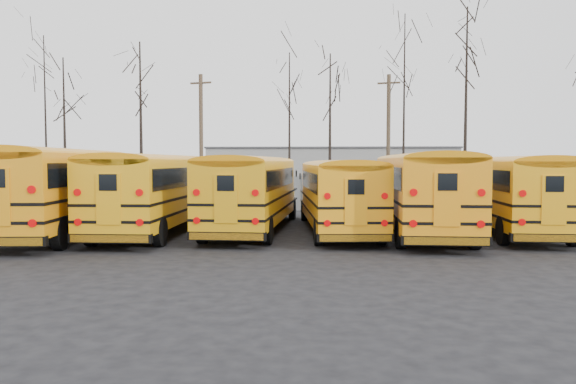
# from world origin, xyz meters

# --- Properties ---
(ground) EXTENTS (120.00, 120.00, 0.00)m
(ground) POSITION_xyz_m (0.00, 0.00, 0.00)
(ground) COLOR black
(ground) RESTS_ON ground
(fence) EXTENTS (40.00, 0.04, 2.00)m
(fence) POSITION_xyz_m (0.00, 12.00, 1.00)
(fence) COLOR gray
(fence) RESTS_ON ground
(distant_building) EXTENTS (22.00, 8.00, 4.00)m
(distant_building) POSITION_xyz_m (2.00, 32.00, 2.00)
(distant_building) COLOR #989894
(distant_building) RESTS_ON ground
(bus_a) EXTENTS (3.82, 12.35, 3.41)m
(bus_a) POSITION_xyz_m (-8.81, 0.63, 1.99)
(bus_a) COLOR black
(bus_a) RESTS_ON ground
(bus_b) EXTENTS (2.63, 11.39, 3.18)m
(bus_b) POSITION_xyz_m (-5.40, 1.38, 1.86)
(bus_b) COLOR black
(bus_b) RESTS_ON ground
(bus_c) EXTENTS (3.08, 11.25, 3.12)m
(bus_c) POSITION_xyz_m (-1.66, 2.08, 1.83)
(bus_c) COLOR black
(bus_c) RESTS_ON ground
(bus_d) EXTENTS (3.37, 10.73, 2.96)m
(bus_d) POSITION_xyz_m (1.82, 1.85, 1.73)
(bus_d) COLOR black
(bus_d) RESTS_ON ground
(bus_e) EXTENTS (2.87, 11.61, 3.23)m
(bus_e) POSITION_xyz_m (4.99, 1.50, 1.89)
(bus_e) COLOR black
(bus_e) RESTS_ON ground
(bus_f) EXTENTS (2.99, 11.19, 3.10)m
(bus_f) POSITION_xyz_m (8.59, 2.27, 1.82)
(bus_f) COLOR black
(bus_f) RESTS_ON ground
(utility_pole_left) EXTENTS (1.53, 0.54, 8.76)m
(utility_pole_left) POSITION_xyz_m (-7.09, 17.50, 4.50)
(utility_pole_left) COLOR brown
(utility_pole_left) RESTS_ON ground
(utility_pole_right) EXTENTS (1.57, 0.51, 8.97)m
(utility_pole_right) POSITION_xyz_m (5.85, 19.67, 4.61)
(utility_pole_right) COLOR brown
(utility_pole_right) RESTS_ON ground
(tree_0) EXTENTS (0.26, 0.26, 11.48)m
(tree_0) POSITION_xyz_m (-17.92, 17.31, 5.74)
(tree_0) COLOR black
(tree_0) RESTS_ON ground
(tree_1) EXTENTS (0.26, 0.26, 9.27)m
(tree_1) POSITION_xyz_m (-14.84, 13.60, 4.64)
(tree_1) COLOR black
(tree_1) RESTS_ON ground
(tree_2) EXTENTS (0.26, 0.26, 10.17)m
(tree_2) POSITION_xyz_m (-9.99, 13.57, 5.08)
(tree_2) COLOR black
(tree_2) RESTS_ON ground
(tree_3) EXTENTS (0.26, 0.26, 10.03)m
(tree_3) POSITION_xyz_m (-1.00, 16.85, 5.02)
(tree_3) COLOR black
(tree_3) RESTS_ON ground
(tree_4) EXTENTS (0.26, 0.26, 9.84)m
(tree_4) POSITION_xyz_m (1.68, 16.35, 4.92)
(tree_4) COLOR black
(tree_4) RESTS_ON ground
(tree_5) EXTENTS (0.26, 0.26, 12.19)m
(tree_5) POSITION_xyz_m (6.38, 15.83, 6.09)
(tree_5) COLOR black
(tree_5) RESTS_ON ground
(tree_6) EXTENTS (0.26, 0.26, 12.22)m
(tree_6) POSITION_xyz_m (9.94, 14.55, 6.11)
(tree_6) COLOR black
(tree_6) RESTS_ON ground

